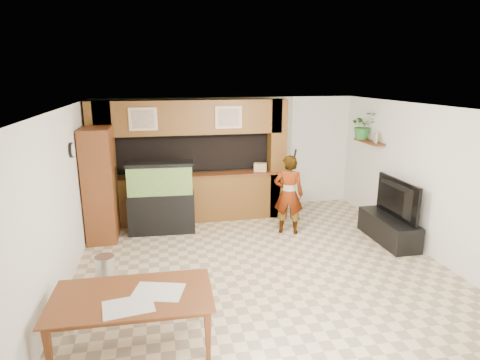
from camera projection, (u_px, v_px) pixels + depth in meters
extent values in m
plane|color=#CBB78D|center=(262.00, 267.00, 6.62)|extent=(6.50, 6.50, 0.00)
plane|color=white|center=(264.00, 108.00, 5.97)|extent=(6.50, 6.50, 0.00)
plane|color=white|center=(228.00, 154.00, 9.38)|extent=(6.00, 0.00, 6.00)
plane|color=white|center=(60.00, 204.00, 5.71)|extent=(0.00, 6.50, 6.50)
plane|color=white|center=(432.00, 182.00, 6.88)|extent=(0.00, 6.50, 6.50)
cube|color=brown|center=(193.00, 199.00, 8.65)|extent=(3.80, 0.35, 1.00)
cube|color=brown|center=(193.00, 175.00, 8.51)|extent=(3.80, 0.43, 0.04)
cube|color=brown|center=(191.00, 117.00, 8.20)|extent=(3.80, 0.35, 0.70)
cube|color=brown|center=(103.00, 166.00, 8.10)|extent=(0.50, 0.35, 2.60)
cube|color=brown|center=(277.00, 159.00, 8.80)|extent=(0.35, 0.35, 2.60)
cube|color=black|center=(190.00, 151.00, 8.93)|extent=(4.20, 0.45, 0.85)
cube|color=tan|center=(143.00, 119.00, 7.84)|extent=(0.55, 0.03, 0.45)
cube|color=tan|center=(143.00, 119.00, 7.82)|extent=(0.43, 0.01, 0.35)
cube|color=tan|center=(229.00, 117.00, 8.16)|extent=(0.55, 0.03, 0.45)
cube|color=tan|center=(229.00, 117.00, 8.15)|extent=(0.43, 0.01, 0.35)
cylinder|color=black|center=(71.00, 150.00, 6.52)|extent=(0.04, 0.25, 0.25)
cylinder|color=white|center=(73.00, 150.00, 6.52)|extent=(0.01, 0.21, 0.21)
cube|color=brown|center=(369.00, 142.00, 8.59)|extent=(0.25, 0.90, 0.04)
cube|color=brown|center=(100.00, 185.00, 7.58)|extent=(0.54, 0.88, 2.15)
cylinder|color=#B2B2B7|center=(106.00, 273.00, 5.90)|extent=(0.29, 0.29, 0.52)
cube|color=black|center=(162.00, 212.00, 8.06)|extent=(1.30, 0.49, 0.81)
cube|color=#327830|center=(160.00, 179.00, 7.89)|extent=(1.25, 0.45, 0.56)
cube|color=black|center=(159.00, 164.00, 7.81)|extent=(1.30, 0.49, 0.06)
cube|color=black|center=(388.00, 229.00, 7.65)|extent=(0.52, 1.42, 0.47)
imported|color=black|center=(391.00, 199.00, 7.50)|extent=(0.18, 1.27, 0.73)
cube|color=tan|center=(375.00, 138.00, 8.32)|extent=(0.07, 0.16, 0.21)
imported|color=#2C6F2E|center=(363.00, 126.00, 8.74)|extent=(0.56, 0.50, 0.60)
imported|color=#9B7655|center=(289.00, 194.00, 7.91)|extent=(0.68, 0.57, 1.60)
cylinder|color=black|center=(295.00, 153.00, 7.56)|extent=(0.04, 0.11, 0.17)
imported|color=brown|center=(134.00, 321.00, 4.63)|extent=(1.85, 1.06, 0.64)
cube|color=silver|center=(128.00, 306.00, 4.34)|extent=(0.59, 0.47, 0.01)
cube|color=silver|center=(158.00, 292.00, 4.64)|extent=(0.66, 0.55, 0.01)
cube|color=tan|center=(260.00, 167.00, 8.77)|extent=(0.32, 0.26, 0.18)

